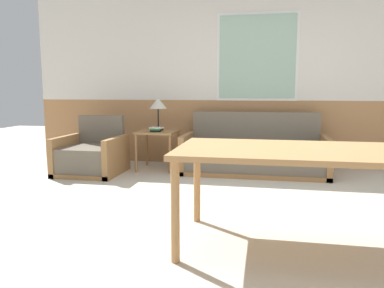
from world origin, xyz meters
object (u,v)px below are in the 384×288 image
(couch, at_px, (254,155))
(side_table, at_px, (158,137))
(armchair, at_px, (92,156))
(table_lamp, at_px, (158,104))
(dining_table, at_px, (304,158))

(couch, bearing_deg, side_table, -179.04)
(side_table, bearing_deg, couch, 0.96)
(armchair, height_order, side_table, armchair)
(couch, xyz_separation_m, table_lamp, (-1.43, 0.08, 0.71))
(table_lamp, bearing_deg, side_table, -82.08)
(armchair, distance_m, side_table, 0.98)
(armchair, xyz_separation_m, dining_table, (2.69, -2.09, 0.44))
(table_lamp, bearing_deg, couch, -3.02)
(side_table, xyz_separation_m, table_lamp, (-0.01, 0.10, 0.48))
(dining_table, bearing_deg, table_lamp, 125.22)
(armchair, distance_m, dining_table, 3.43)
(armchair, xyz_separation_m, table_lamp, (0.83, 0.53, 0.73))
(armchair, bearing_deg, couch, 8.84)
(dining_table, bearing_deg, couch, 99.45)
(couch, height_order, dining_table, couch)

